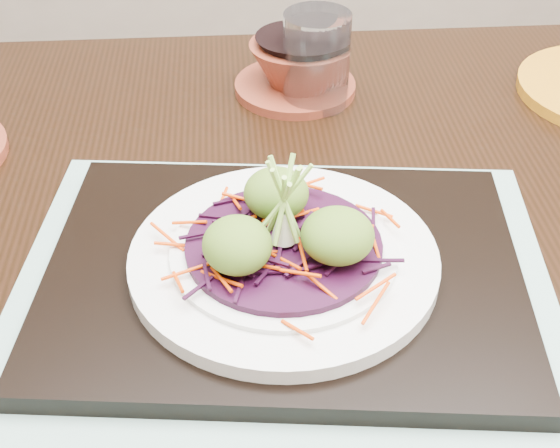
{
  "coord_description": "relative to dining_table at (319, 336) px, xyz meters",
  "views": [
    {
      "loc": [
        -0.19,
        -0.56,
        1.24
      ],
      "look_at": [
        -0.12,
        -0.08,
        0.86
      ],
      "focal_mm": 50.0,
      "sensor_mm": 36.0,
      "label": 1
    }
  ],
  "objects": [
    {
      "name": "white_plate",
      "position": [
        -0.04,
        -0.04,
        0.14
      ],
      "size": [
        0.24,
        0.24,
        0.02
      ],
      "color": "white",
      "rests_on": "serving_tray"
    },
    {
      "name": "water_glass",
      "position": [
        0.04,
        0.25,
        0.16
      ],
      "size": [
        0.08,
        0.08,
        0.1
      ],
      "primitive_type": "cylinder",
      "rotation": [
        0.0,
        0.0,
        -0.15
      ],
      "color": "white",
      "rests_on": "dining_table"
    },
    {
      "name": "cabbage_bed",
      "position": [
        -0.04,
        -0.04,
        0.15
      ],
      "size": [
        0.15,
        0.15,
        0.01
      ],
      "primitive_type": "cylinder",
      "color": "black",
      "rests_on": "white_plate"
    },
    {
      "name": "carrot_julienne",
      "position": [
        -0.04,
        -0.04,
        0.16
      ],
      "size": [
        0.19,
        0.19,
        0.01
      ],
      "primitive_type": null,
      "color": "#E43E04",
      "rests_on": "cabbage_bed"
    },
    {
      "name": "placemat",
      "position": [
        -0.04,
        -0.04,
        0.11
      ],
      "size": [
        0.49,
        0.41,
        0.0
      ],
      "primitive_type": "cube",
      "rotation": [
        0.0,
        0.0,
        -0.19
      ],
      "color": "#88AF9B",
      "rests_on": "dining_table"
    },
    {
      "name": "scallion_garnish",
      "position": [
        -0.04,
        -0.04,
        0.19
      ],
      "size": [
        0.06,
        0.06,
        0.08
      ],
      "primitive_type": null,
      "color": "#9BD254",
      "rests_on": "cabbage_bed"
    },
    {
      "name": "serving_tray",
      "position": [
        -0.04,
        -0.04,
        0.12
      ],
      "size": [
        0.42,
        0.35,
        0.02
      ],
      "primitive_type": "cube",
      "rotation": [
        0.0,
        0.0,
        -0.19
      ],
      "color": "black",
      "rests_on": "placemat"
    },
    {
      "name": "dining_table",
      "position": [
        0.0,
        0.0,
        0.0
      ],
      "size": [
        1.37,
        0.96,
        0.82
      ],
      "rotation": [
        0.0,
        0.0,
        -0.07
      ],
      "color": "black",
      "rests_on": "ground"
    },
    {
      "name": "terracotta_bowl_set",
      "position": [
        0.02,
        0.28,
        0.13
      ],
      "size": [
        0.17,
        0.17,
        0.06
      ],
      "rotation": [
        0.0,
        0.0,
        -0.26
      ],
      "color": "maroon",
      "rests_on": "dining_table"
    },
    {
      "name": "guacamole_scoops",
      "position": [
        -0.04,
        -0.04,
        0.17
      ],
      "size": [
        0.13,
        0.12,
        0.04
      ],
      "color": "#557623",
      "rests_on": "cabbage_bed"
    }
  ]
}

